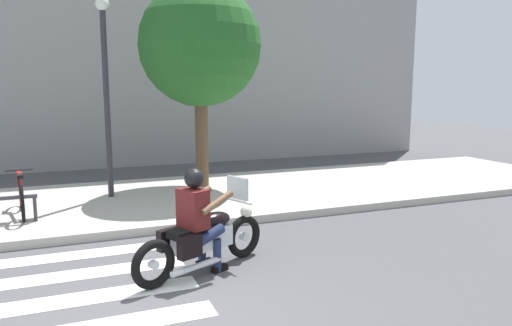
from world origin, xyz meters
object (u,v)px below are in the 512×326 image
Objects in this scene: rider at (198,213)px; bicycle_3 at (21,196)px; motorcycle at (203,239)px; street_lamp at (106,81)px; tree_near_rack at (200,46)px.

rider is 4.28m from bicycle_3.
rider reaches higher than motorcycle.
street_lamp is at bearing 100.34° from motorcycle.
rider is at bearing -55.92° from bicycle_3.
tree_near_rack is at bearing 74.83° from motorcycle.
rider is 0.34× the size of street_lamp.
motorcycle is 4.29m from bicycle_3.
bicycle_3 is at bearing 125.10° from motorcycle.
tree_near_rack reaches higher than rider.
rider is at bearing -80.63° from street_lamp.
tree_near_rack is (2.13, 0.40, 0.81)m from street_lamp.
rider is 0.82× the size of bicycle_3.
motorcycle is 5.84m from tree_near_rack.
bicycle_3 is at bearing 124.08° from rider.
street_lamp is at bearing 99.37° from rider.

